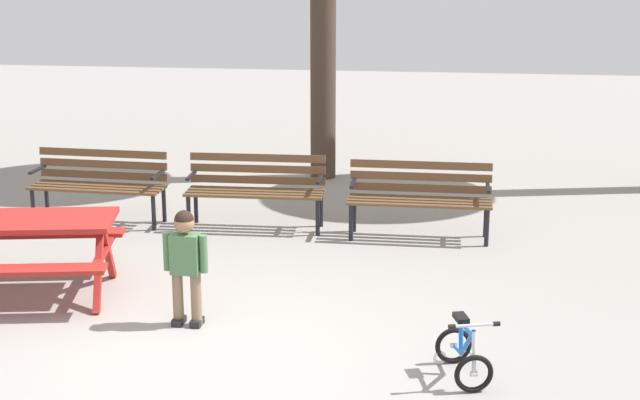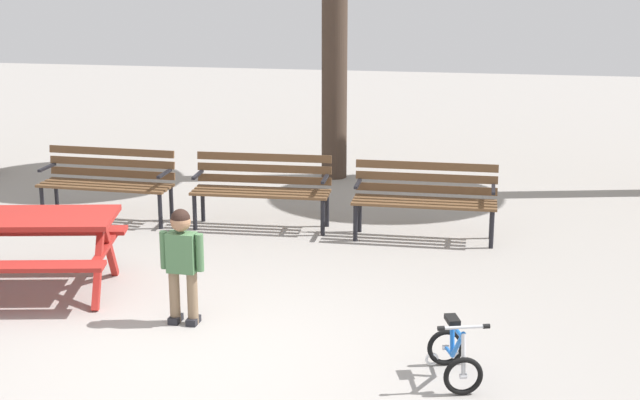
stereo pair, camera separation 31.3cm
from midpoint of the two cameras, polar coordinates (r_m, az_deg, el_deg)
ground at (r=7.81m, az=-6.46°, el=-9.38°), size 36.00×36.00×0.00m
picnic_table at (r=9.33m, az=-16.67°, el=-1.92°), size 2.02×1.65×0.79m
park_bench_far_left at (r=11.64m, az=-11.83°, el=1.30°), size 1.62×0.53×0.85m
park_bench_left at (r=11.10m, az=-2.68°, el=0.93°), size 1.61×0.50×0.85m
park_bench_right at (r=10.73m, az=7.14°, el=0.34°), size 1.60×0.46×0.85m
child_standing at (r=8.28m, az=-7.20°, el=-3.42°), size 0.40×0.18×1.04m
kids_bicycle at (r=7.42m, az=9.26°, el=-9.15°), size 0.49×0.62×0.54m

